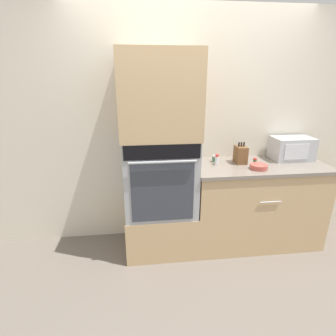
% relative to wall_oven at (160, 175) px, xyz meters
% --- Properties ---
extents(ground_plane, '(12.00, 12.00, 0.00)m').
position_rel_wall_oven_xyz_m(ground_plane, '(0.37, -0.30, -0.86)').
color(ground_plane, '#6B6056').
extents(wall_back, '(8.00, 0.05, 2.50)m').
position_rel_wall_oven_xyz_m(wall_back, '(0.37, 0.33, 0.39)').
color(wall_back, beige).
rests_on(wall_back, ground_plane).
extents(oven_cabinet_base, '(0.74, 0.60, 0.47)m').
position_rel_wall_oven_xyz_m(oven_cabinet_base, '(-0.00, 0.00, -0.63)').
color(oven_cabinet_base, tan).
rests_on(oven_cabinet_base, ground_plane).
extents(wall_oven, '(0.71, 0.64, 0.79)m').
position_rel_wall_oven_xyz_m(wall_oven, '(0.00, 0.00, 0.00)').
color(wall_oven, '#9EA0A5').
rests_on(wall_oven, oven_cabinet_base).
extents(oven_cabinet_upper, '(0.74, 0.60, 0.79)m').
position_rel_wall_oven_xyz_m(oven_cabinet_upper, '(-0.00, 0.00, 0.79)').
color(oven_cabinet_upper, tan).
rests_on(oven_cabinet_upper, wall_oven).
extents(counter_unit, '(1.42, 0.63, 0.93)m').
position_rel_wall_oven_xyz_m(counter_unit, '(1.07, 0.00, -0.39)').
color(counter_unit, tan).
rests_on(counter_unit, ground_plane).
extents(microwave, '(0.43, 0.28, 0.25)m').
position_rel_wall_oven_xyz_m(microwave, '(1.49, 0.14, 0.20)').
color(microwave, '#B2B5BA').
rests_on(microwave, counter_unit).
extents(knife_block, '(0.11, 0.15, 0.23)m').
position_rel_wall_oven_xyz_m(knife_block, '(0.87, 0.08, 0.16)').
color(knife_block, brown).
rests_on(knife_block, counter_unit).
extents(bowl, '(0.17, 0.17, 0.05)m').
position_rel_wall_oven_xyz_m(bowl, '(0.99, -0.13, 0.10)').
color(bowl, '#B24C42').
rests_on(bowl, counter_unit).
extents(condiment_jar_near, '(0.04, 0.04, 0.08)m').
position_rel_wall_oven_xyz_m(condiment_jar_near, '(1.00, -0.01, 0.11)').
color(condiment_jar_near, '#427047').
rests_on(condiment_jar_near, counter_unit).
extents(condiment_jar_mid, '(0.04, 0.04, 0.11)m').
position_rel_wall_oven_xyz_m(condiment_jar_mid, '(0.61, 0.05, 0.13)').
color(condiment_jar_mid, silver).
rests_on(condiment_jar_mid, counter_unit).
extents(condiment_jar_far, '(0.05, 0.05, 0.07)m').
position_rel_wall_oven_xyz_m(condiment_jar_far, '(0.61, 0.15, 0.11)').
color(condiment_jar_far, '#427047').
rests_on(condiment_jar_far, counter_unit).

